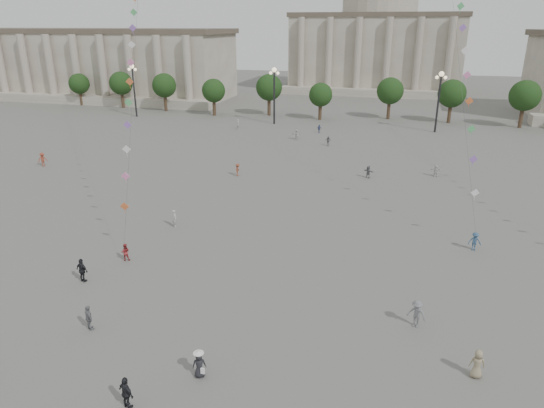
# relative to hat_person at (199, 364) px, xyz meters

# --- Properties ---
(ground) EXTENTS (360.00, 360.00, 0.00)m
(ground) POSITION_rel_hat_person_xyz_m (0.37, 1.03, -0.83)
(ground) COLOR #585653
(ground) RESTS_ON ground
(hall_west) EXTENTS (84.00, 26.22, 17.20)m
(hall_west) POSITION_rel_hat_person_xyz_m (-74.63, 94.92, 7.59)
(hall_west) COLOR gray
(hall_west) RESTS_ON ground
(hall_central) EXTENTS (48.30, 34.30, 35.50)m
(hall_central) POSITION_rel_hat_person_xyz_m (0.37, 130.25, 13.40)
(hall_central) COLOR gray
(hall_central) RESTS_ON ground
(tree_row) EXTENTS (137.12, 5.12, 8.00)m
(tree_row) POSITION_rel_hat_person_xyz_m (0.37, 79.03, 4.56)
(tree_row) COLOR #37261B
(tree_row) RESTS_ON ground
(lamp_post_far_west) EXTENTS (2.00, 0.90, 10.65)m
(lamp_post_far_west) POSITION_rel_hat_person_xyz_m (-44.63, 71.03, 6.52)
(lamp_post_far_west) COLOR #262628
(lamp_post_far_west) RESTS_ON ground
(lamp_post_mid_west) EXTENTS (2.00, 0.90, 10.65)m
(lamp_post_mid_west) POSITION_rel_hat_person_xyz_m (-14.63, 71.03, 6.52)
(lamp_post_mid_west) COLOR #262628
(lamp_post_mid_west) RESTS_ON ground
(lamp_post_mid_east) EXTENTS (2.00, 0.90, 10.65)m
(lamp_post_mid_east) POSITION_rel_hat_person_xyz_m (15.37, 71.03, 6.52)
(lamp_post_mid_east) COLOR #262628
(lamp_post_mid_east) RESTS_ON ground
(person_crowd_0) EXTENTS (0.94, 0.76, 1.49)m
(person_crowd_0) POSITION_rel_hat_person_xyz_m (-4.68, 64.89, -0.09)
(person_crowd_0) COLOR navy
(person_crowd_0) RESTS_ON ground
(person_crowd_2) EXTENTS (1.33, 1.40, 1.91)m
(person_crowd_2) POSITION_rel_hat_person_xyz_m (-37.44, 33.62, 0.12)
(person_crowd_2) COLOR brown
(person_crowd_2) RESTS_ON ground
(person_crowd_4) EXTENTS (1.67, 1.14, 1.73)m
(person_crowd_4) POSITION_rel_hat_person_xyz_m (-7.43, 58.67, 0.03)
(person_crowd_4) COLOR silver
(person_crowd_4) RESTS_ON ground
(person_crowd_6) EXTENTS (1.40, 1.09, 1.91)m
(person_crowd_6) POSITION_rel_hat_person_xyz_m (11.56, 8.04, 0.12)
(person_crowd_6) COLOR slate
(person_crowd_6) RESTS_ON ground
(person_crowd_7) EXTENTS (1.43, 0.56, 1.51)m
(person_crowd_7) POSITION_rel_hat_person_xyz_m (14.25, 42.78, -0.08)
(person_crowd_7) COLOR silver
(person_crowd_7) RESTS_ON ground
(person_crowd_10) EXTENTS (0.76, 0.78, 1.80)m
(person_crowd_10) POSITION_rel_hat_person_xyz_m (-19.72, 64.30, 0.07)
(person_crowd_10) COLOR #B6B6B1
(person_crowd_10) RESTS_ON ground
(person_crowd_12) EXTENTS (1.53, 1.07, 1.59)m
(person_crowd_12) POSITION_rel_hat_person_xyz_m (5.98, 39.86, -0.04)
(person_crowd_12) COLOR slate
(person_crowd_12) RESTS_ON ground
(person_crowd_13) EXTENTS (0.66, 0.75, 1.74)m
(person_crowd_13) POSITION_rel_hat_person_xyz_m (-10.66, 19.02, 0.04)
(person_crowd_13) COLOR #AEAEAA
(person_crowd_13) RESTS_ON ground
(person_crowd_16) EXTENTS (1.02, 0.72, 1.60)m
(person_crowd_16) POSITION_rel_hat_person_xyz_m (-1.62, 55.61, -0.03)
(person_crowd_16) COLOR slate
(person_crowd_16) RESTS_ON ground
(person_crowd_17) EXTENTS (0.68, 1.08, 1.59)m
(person_crowd_17) POSITION_rel_hat_person_xyz_m (-10.27, 36.41, -0.04)
(person_crowd_17) COLOR brown
(person_crowd_17) RESTS_ON ground
(person_crowd_18) EXTENTS (0.88, 0.60, 1.73)m
(person_crowd_18) POSITION_rel_hat_person_xyz_m (14.75, 3.96, 0.03)
(person_crowd_18) COLOR gray
(person_crowd_18) RESTS_ON ground
(tourist_1) EXTENTS (1.17, 0.84, 1.84)m
(tourist_1) POSITION_rel_hat_person_xyz_m (-2.63, -3.11, 0.08)
(tourist_1) COLOR black
(tourist_1) RESTS_ON ground
(tourist_3) EXTENTS (1.07, 0.94, 1.74)m
(tourist_3) POSITION_rel_hat_person_xyz_m (-8.51, 2.26, 0.04)
(tourist_3) COLOR slate
(tourist_3) RESTS_ON ground
(tourist_4) EXTENTS (1.19, 0.70, 1.89)m
(tourist_4) POSITION_rel_hat_person_xyz_m (-12.71, 7.50, 0.11)
(tourist_4) COLOR black
(tourist_4) RESTS_ON ground
(kite_flyer_0) EXTENTS (0.88, 0.79, 1.48)m
(kite_flyer_0) POSITION_rel_hat_person_xyz_m (-11.49, 11.51, -0.09)
(kite_flyer_0) COLOR maroon
(kite_flyer_0) RESTS_ON ground
(kite_flyer_1) EXTENTS (1.12, 0.70, 1.66)m
(kite_flyer_1) POSITION_rel_hat_person_xyz_m (16.51, 21.03, -0.00)
(kite_flyer_1) COLOR #314D6F
(kite_flyer_1) RESTS_ON ground
(hat_person) EXTENTS (0.89, 0.75, 1.69)m
(hat_person) POSITION_rel_hat_person_xyz_m (0.00, 0.00, 0.00)
(hat_person) COLOR black
(hat_person) RESTS_ON ground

